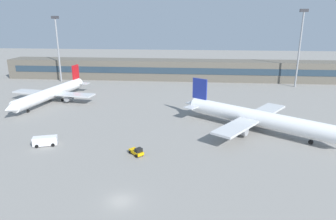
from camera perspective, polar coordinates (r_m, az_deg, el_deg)
The scene contains 8 objects.
ground_plane at distance 85.89m, azimuth -2.44°, elevation -1.85°, with size 400.00×400.00×0.00m, color gray.
terminal_building at distance 143.16m, azimuth 0.77°, elevation 7.58°, with size 154.26×12.13×9.00m.
airplane_near at distance 79.48m, azimuth 16.48°, elevation -1.48°, with size 39.39×30.18×11.33m.
airplane_mid at distance 110.18m, azimuth -21.10°, elevation 2.94°, with size 29.65×42.13×10.44m.
baggage_tug_yellow at distance 64.33m, azimuth -5.86°, elevation -7.77°, with size 3.61×3.61×1.75m.
service_van_white at distance 73.85m, azimuth -22.05°, elevation -5.39°, with size 5.56×3.51×2.08m.
floodlight_tower_west at distance 135.76m, azimuth 23.54°, elevation 11.30°, with size 3.20×0.80×31.07m.
floodlight_tower_east at distance 145.24m, azimuth -19.99°, elevation 11.43°, with size 3.20×0.80×28.52m.
Camera 1 is at (11.17, -40.61, 27.45)m, focal length 32.47 mm.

